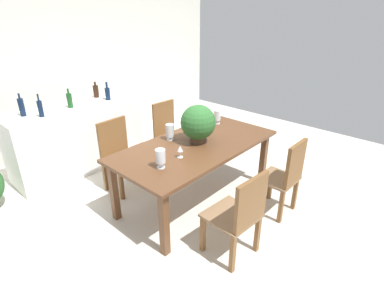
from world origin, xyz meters
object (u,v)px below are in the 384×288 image
chair_far_left (118,151)px  chair_far_right (169,131)px  flower_centerpiece (198,123)px  wine_bottle_dark (70,100)px  wine_bottle_tall (40,108)px  crystal_vase_left (170,131)px  dining_table (196,150)px  wine_bottle_green (96,91)px  kitchen_counter (79,137)px  crystal_vase_center_near (160,157)px  chair_near_left (240,213)px  crystal_vase_right (217,116)px  wine_bottle_amber (108,93)px  wine_glass (180,149)px  chair_near_right (286,175)px  wine_bottle_clear (22,107)px

chair_far_left → chair_far_right: (0.93, 0.01, 0.00)m
flower_centerpiece → wine_bottle_dark: bearing=110.3°
wine_bottle_tall → wine_bottle_dark: bearing=12.8°
chair_far_left → crystal_vase_left: (0.34, -0.64, 0.36)m
dining_table → wine_bottle_green: bearing=91.8°
kitchen_counter → chair_far_left: bearing=-85.1°
crystal_vase_center_near → kitchen_counter: bearing=86.0°
chair_near_left → crystal_vase_right: crystal_vase_right is taller
chair_far_right → wine_bottle_green: size_ratio=4.05×
crystal_vase_center_near → kitchen_counter: kitchen_counter is taller
flower_centerpiece → crystal_vase_right: size_ratio=2.35×
chair_far_left → wine_bottle_amber: (0.44, 0.81, 0.55)m
wine_bottle_green → wine_bottle_dark: bearing=-158.5°
flower_centerpiece → kitchen_counter: 2.00m
crystal_vase_center_near → wine_glass: bearing=4.0°
dining_table → wine_bottle_green: (-0.07, 2.02, 0.39)m
chair_near_left → crystal_vase_center_near: crystal_vase_center_near is taller
chair_near_right → wine_bottle_dark: size_ratio=3.52×
crystal_vase_center_near → crystal_vase_left: bearing=38.7°
crystal_vase_left → wine_glass: crystal_vase_left is taller
crystal_vase_left → crystal_vase_right: crystal_vase_left is taller
wine_glass → wine_bottle_clear: wine_bottle_clear is taller
wine_glass → kitchen_counter: 2.00m
wine_bottle_clear → wine_bottle_green: (1.12, 0.10, -0.02)m
wine_bottle_dark → wine_bottle_amber: bearing=-4.8°
flower_centerpiece → wine_bottle_tall: bearing=123.1°
dining_table → wine_bottle_tall: bearing=121.3°
wine_bottle_amber → kitchen_counter: bearing=169.6°
wine_glass → crystal_vase_left: bearing=58.8°
crystal_vase_center_near → wine_bottle_dark: 1.95m
wine_glass → wine_bottle_green: (0.31, 2.13, 0.21)m
chair_far_left → wine_bottle_tall: size_ratio=3.17×
chair_near_right → kitchen_counter: size_ratio=0.49×
crystal_vase_center_near → wine_bottle_clear: wine_bottle_clear is taller
dining_table → kitchen_counter: size_ratio=1.07×
flower_centerpiece → wine_bottle_clear: (-1.25, 1.89, 0.09)m
dining_table → flower_centerpiece: bearing=23.0°
chair_far_right → wine_bottle_green: wine_bottle_green is taller
dining_table → wine_bottle_clear: wine_bottle_clear is taller
wine_bottle_dark → wine_bottle_clear: (-0.59, 0.11, 0.01)m
chair_near_left → wine_bottle_tall: size_ratio=3.11×
chair_far_right → crystal_vase_center_near: (-1.14, -1.10, 0.36)m
wine_bottle_green → wine_glass: bearing=-98.4°
chair_near_right → flower_centerpiece: size_ratio=2.04×
wine_bottle_amber → wine_bottle_green: bearing=98.6°
wine_bottle_clear → wine_bottle_green: bearing=5.3°
crystal_vase_right → wine_bottle_amber: size_ratio=0.73×
chair_near_left → chair_near_right: 0.92m
kitchen_counter → wine_bottle_clear: bearing=174.6°
dining_table → flower_centerpiece: flower_centerpiece is taller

